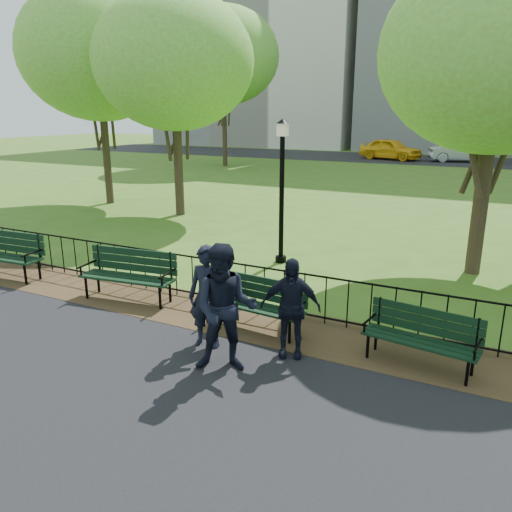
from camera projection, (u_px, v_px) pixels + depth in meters
The scene contains 19 objects.
ground at pixel (219, 360), 7.61m from camera, with size 120.00×120.00×0.00m, color #3D631A.
dirt_strip at pixel (262, 323), 8.89m from camera, with size 60.00×1.60×0.01m, color #3C2B18.
far_street at pixel (458, 161), 37.56m from camera, with size 70.00×9.00×0.01m, color black.
iron_fence at pixel (274, 289), 9.18m from camera, with size 24.06×0.06×1.00m.
apartment_west at pixel (270, 22), 54.61m from camera, with size 22.00×15.00×26.00m, color silver.
park_bench_main at pixel (247, 296), 8.60m from camera, with size 1.76×0.67×0.98m.
park_bench_left_a at pixel (130, 269), 9.90m from camera, with size 1.99×0.84×1.10m.
park_bench_left_b at pixel (6, 249), 11.28m from camera, with size 2.02×0.76×1.12m.
park_bench_right_a at pixel (422, 332), 7.32m from camera, with size 1.71×0.73×0.94m.
lamppost at pixel (282, 187), 12.00m from camera, with size 0.31×0.31×3.49m.
tree_near_w at pixel (174, 61), 16.80m from camera, with size 5.44×5.44×7.58m.
tree_near_e at pixel (500, 52), 10.37m from camera, with size 5.00×5.00×6.97m.
tree_mid_w at pixel (98, 53), 18.95m from camera, with size 5.95×5.95×8.29m.
tree_far_w at pixel (223, 56), 32.45m from camera, with size 7.32×7.32×10.20m.
person_left at pixel (207, 297), 7.84m from camera, with size 0.61×0.40×1.66m, color black.
person_mid at pixel (225, 309), 7.07m from camera, with size 0.92×0.48×1.89m, color black.
person_right at pixel (290, 308), 7.54m from camera, with size 0.92×0.38×1.56m, color black.
taxi at pixel (390, 149), 38.47m from camera, with size 1.91×4.75×1.62m, color yellow.
sedan_silver at pixel (460, 152), 36.77m from camera, with size 1.51×4.34×1.43m, color #A9ACB1.
Camera 1 is at (3.62, -5.86, 3.66)m, focal length 35.00 mm.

